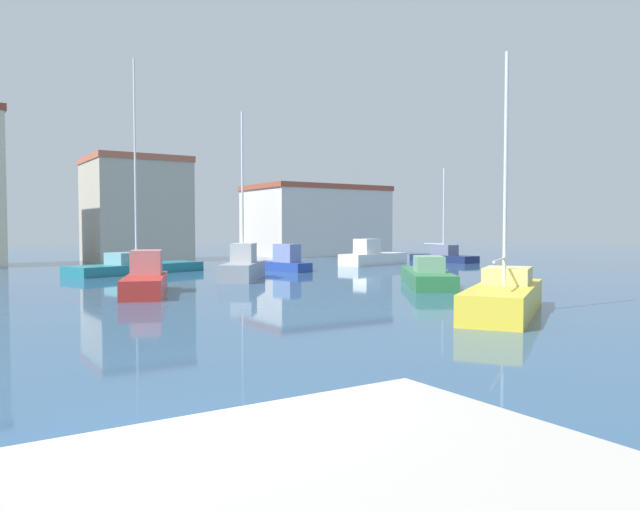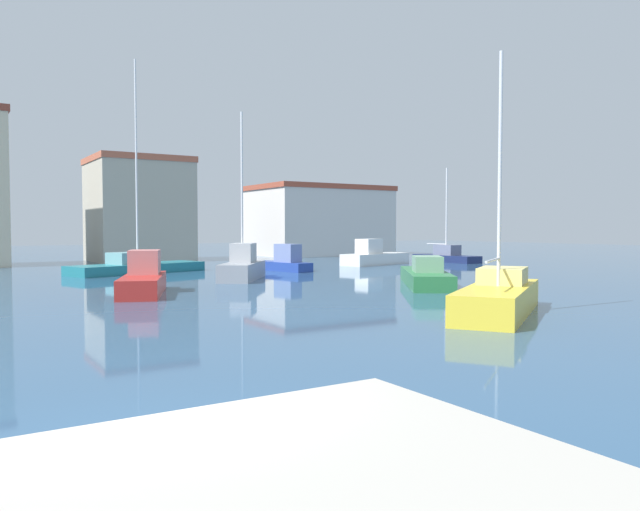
% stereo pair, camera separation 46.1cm
% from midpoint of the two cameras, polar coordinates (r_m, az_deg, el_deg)
% --- Properties ---
extents(water, '(160.00, 160.00, 0.00)m').
position_cam_midpoint_polar(water, '(31.89, -0.25, -2.49)').
color(water, '#2D5175').
rests_on(water, ground).
extents(sailboat_navy_center_channel, '(2.00, 6.28, 7.74)m').
position_cam_midpoint_polar(sailboat_navy_center_channel, '(52.11, 11.08, -0.01)').
color(sailboat_navy_center_channel, '#19234C').
rests_on(sailboat_navy_center_channel, water).
extents(motorboat_red_far_left, '(3.54, 5.85, 1.84)m').
position_cam_midpoint_polar(motorboat_red_far_left, '(27.35, -16.26, -2.13)').
color(motorboat_red_far_left, '#B22823').
rests_on(motorboat_red_far_left, water).
extents(sailboat_grey_near_pier, '(4.47, 5.25, 9.05)m').
position_cam_midpoint_polar(sailboat_grey_near_pier, '(33.82, -7.51, -1.00)').
color(sailboat_grey_near_pier, gray).
rests_on(sailboat_grey_near_pier, water).
extents(sailboat_yellow_mid_harbor, '(6.76, 5.36, 8.43)m').
position_cam_midpoint_polar(sailboat_yellow_mid_harbor, '(20.97, 16.03, -3.63)').
color(sailboat_yellow_mid_harbor, gold).
rests_on(sailboat_yellow_mid_harbor, water).
extents(motorboat_white_distant_north, '(6.47, 3.49, 1.98)m').
position_cam_midpoint_polar(motorboat_white_distant_north, '(47.21, 4.56, -0.09)').
color(motorboat_white_distant_north, white).
rests_on(motorboat_white_distant_north, water).
extents(sailboat_teal_outer_mooring, '(8.96, 5.19, 13.17)m').
position_cam_midpoint_polar(sailboat_teal_outer_mooring, '(39.95, -17.01, -0.88)').
color(sailboat_teal_outer_mooring, '#1E707A').
rests_on(sailboat_teal_outer_mooring, water).
extents(motorboat_green_distant_east, '(5.85, 7.19, 1.47)m').
position_cam_midpoint_polar(motorboat_green_distant_east, '(30.56, 9.42, -1.85)').
color(motorboat_green_distant_east, '#28703D').
rests_on(motorboat_green_distant_east, water).
extents(motorboat_blue_behind_lamppost, '(2.17, 4.88, 1.77)m').
position_cam_midpoint_polar(motorboat_blue_behind_lamppost, '(40.46, -3.75, -0.56)').
color(motorboat_blue_behind_lamppost, '#233D93').
rests_on(motorboat_blue_behind_lamppost, water).
extents(warehouse_block, '(7.76, 7.77, 8.72)m').
position_cam_midpoint_polar(warehouse_block, '(54.71, -16.89, 4.09)').
color(warehouse_block, '#B2A893').
rests_on(warehouse_block, ground).
extents(waterfront_apartments, '(13.42, 9.27, 7.14)m').
position_cam_midpoint_polar(waterfront_apartments, '(64.47, -0.61, 3.24)').
color(waterfront_apartments, beige).
rests_on(waterfront_apartments, ground).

